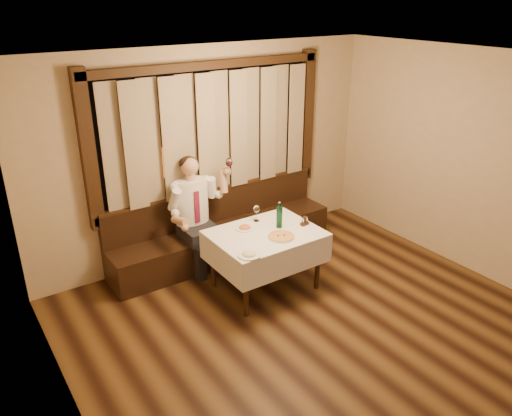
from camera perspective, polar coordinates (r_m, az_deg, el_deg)
room at (r=5.09m, az=5.85°, el=1.72°), size 5.01×6.01×2.81m
banquette at (r=6.89m, az=-3.84°, el=-3.01°), size 3.20×0.61×0.94m
dining_table at (r=5.96m, az=1.08°, el=-3.71°), size 1.27×0.97×0.76m
pizza at (r=5.80m, az=2.89°, el=-3.26°), size 0.32×0.32×0.03m
pasta_red at (r=5.99m, az=-1.31°, el=-2.11°), size 0.23×0.23×0.08m
pasta_cream at (r=5.40m, az=-0.78°, el=-5.10°), size 0.26×0.26×0.09m
green_bottle at (r=5.99m, az=2.68°, el=-0.99°), size 0.07×0.07×0.33m
table_wine_glass at (r=6.14m, az=0.05°, el=-0.18°), size 0.08×0.08×0.21m
cruet_caddy at (r=6.11m, az=5.58°, el=-1.59°), size 0.11×0.06×0.12m
seated_man at (r=6.40m, az=-6.96°, el=0.15°), size 0.85×0.63×1.50m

